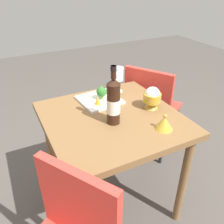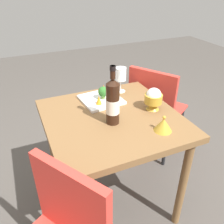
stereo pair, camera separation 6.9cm
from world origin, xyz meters
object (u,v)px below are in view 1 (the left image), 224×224
Objects in this scene: wine_glass at (118,75)px; chair_near_window at (150,103)px; serving_plate at (99,100)px; rice_bowl_lid at (164,123)px; broccoli_floret at (101,92)px; wine_bottle at (113,102)px; carrot_garnish_left at (98,100)px; rice_bowl at (152,97)px; carrot_garnish_right at (101,89)px.

chair_near_window is at bearing -79.44° from wine_glass.
serving_plate is at bearing -106.93° from chair_near_window.
broccoli_floret is (0.45, 0.17, 0.03)m from rice_bowl_lid.
wine_bottle is 0.23m from carrot_garnish_left.
broccoli_floret is (0.27, -0.05, -0.07)m from wine_bottle.
wine_glass is 3.19× the size of carrot_garnish_left.
chair_near_window is 0.59m from serving_plate.
wine_bottle is 1.25× the size of serving_plate.
wine_bottle is 0.28m from broccoli_floret.
chair_near_window is at bearing -30.04° from rice_bowl_lid.
chair_near_window reaches higher than rice_bowl_lid.
broccoli_floret is at bearing -120.19° from serving_plate.
serving_plate is (-0.14, 0.53, 0.23)m from chair_near_window.
wine_glass reaches higher than rice_bowl.
chair_near_window is 0.78m from wine_bottle.
wine_glass is (0.35, -0.21, -0.01)m from wine_bottle.
carrot_garnish_left reaches higher than serving_plate.
carrot_garnish_left is (0.39, 0.22, 0.01)m from rice_bowl_lid.
carrot_garnish_left is at bearing 1.31° from wine_bottle.
wine_glass is 0.20m from broccoli_floret.
rice_bowl_lid is (-0.22, 0.07, -0.04)m from rice_bowl.
chair_near_window reaches higher than carrot_garnish_right.
serving_plate is at bearing -31.61° from carrot_garnish_left.
chair_near_window is 15.16× the size of carrot_garnish_left.
carrot_garnish_left is (-0.06, 0.05, -0.02)m from broccoli_floret.
rice_bowl reaches higher than carrot_garnish_right.
rice_bowl is (-0.37, 0.27, 0.29)m from chair_near_window.
rice_bowl_lid is at bearing -165.24° from carrot_garnish_right.
wine_glass is at bearing 0.33° from rice_bowl_lid.
wine_glass is 2.09× the size of broccoli_floret.
wine_glass reaches higher than serving_plate.
rice_bowl_lid is 1.78× the size of carrot_garnish_left.
rice_bowl reaches higher than chair_near_window.
carrot_garnish_left is (-0.07, 0.04, 0.04)m from serving_plate.
carrot_garnish_left is 0.16m from carrot_garnish_right.
rice_bowl_lid is 1.17× the size of broccoli_floret.
broccoli_floret is (-0.01, -0.01, 0.06)m from serving_plate.
wine_glass is 0.32m from rice_bowl.
serving_plate is at bearing -7.32° from wine_bottle.
carrot_garnish_right is (0.07, -0.03, -0.02)m from broccoli_floret.
rice_bowl_lid is at bearing -158.22° from serving_plate.
serving_plate is at bearing 21.78° from rice_bowl_lid.
rice_bowl reaches higher than broccoli_floret.
broccoli_floret is at bearing 156.19° from carrot_garnish_right.
broccoli_floret reaches higher than rice_bowl_lid.
broccoli_floret is 0.08m from carrot_garnish_left.
wine_bottle is 2.39× the size of rice_bowl.
chair_near_window is 2.50× the size of wine_bottle.
carrot_garnish_right is at bearing -13.31° from wine_bottle.
wine_glass is 0.23m from serving_plate.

